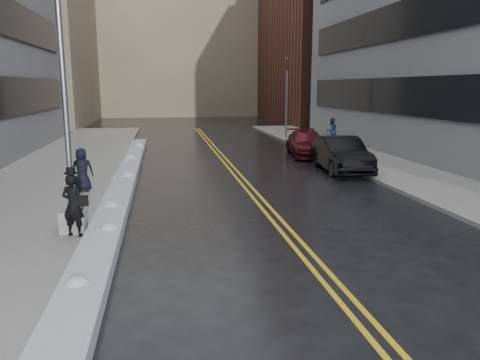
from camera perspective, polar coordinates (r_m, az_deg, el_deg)
name	(u,v)px	position (r m, az deg, el deg)	size (l,w,h in m)	color
ground	(202,255)	(11.48, -4.63, -9.11)	(160.00, 160.00, 0.00)	black
sidewalk_west	(48,180)	(21.65, -22.35, 0.02)	(5.50, 50.00, 0.15)	gray
sidewalk_east	(391,169)	(23.72, 17.93, 1.24)	(4.00, 50.00, 0.15)	gray
lane_line_left	(235,176)	(21.35, -0.65, 0.53)	(0.12, 50.00, 0.01)	gold
lane_line_right	(241,175)	(21.40, 0.14, 0.56)	(0.12, 50.00, 0.01)	gold
snow_ridge	(123,185)	(19.18, -14.03, -0.54)	(0.90, 30.00, 0.34)	silver
building_west_far	(19,39)	(56.87, -25.30, 15.32)	(14.00, 22.00, 18.00)	gray
building_far	(179,37)	(71.13, -7.44, 16.88)	(36.00, 16.00, 22.00)	gray
lamppost	(68,144)	(13.04, -20.24, 4.16)	(0.65, 0.65, 7.62)	gray
fire_hydrant	(372,160)	(23.21, 15.81, 2.34)	(0.26, 0.26, 0.73)	maroon
traffic_signal	(287,95)	(35.97, 5.71, 10.32)	(0.16, 0.20, 6.00)	gray
pedestrian_fedora	(73,205)	(12.89, -19.67, -2.91)	(0.61, 0.40, 1.66)	black
pedestrian_c	(82,170)	(18.33, -18.69, 1.18)	(0.80, 0.52, 1.63)	black
pedestrian_east	(331,131)	(32.69, 11.09, 5.90)	(0.86, 0.67, 1.76)	navy
car_black	(341,154)	(22.78, 12.19, 3.08)	(1.77, 5.06, 1.67)	black
car_maroon	(307,143)	(27.77, 8.15, 4.43)	(2.03, 4.99, 1.45)	#490B11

